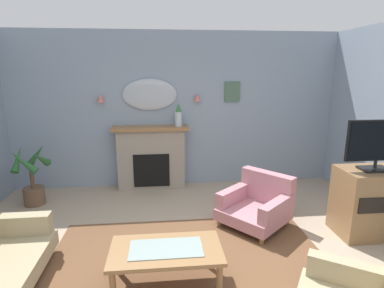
# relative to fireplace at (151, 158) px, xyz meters

# --- Properties ---
(wall_back) EXTENTS (6.93, 0.10, 2.81)m
(wall_back) POSITION_rel_fireplace_xyz_m (0.47, 0.22, 0.84)
(wall_back) COLOR #8C9EB2
(wall_back) RESTS_ON ground
(patterned_rug) EXTENTS (3.20, 2.40, 0.01)m
(patterned_rug) POSITION_rel_fireplace_xyz_m (0.47, -2.55, -0.56)
(patterned_rug) COLOR brown
(patterned_rug) RESTS_ON ground
(fireplace) EXTENTS (1.36, 0.36, 1.16)m
(fireplace) POSITION_rel_fireplace_xyz_m (0.00, 0.00, 0.00)
(fireplace) COLOR gray
(fireplace) RESTS_ON ground
(mantel_vase_right) EXTENTS (0.13, 0.13, 0.42)m
(mantel_vase_right) POSITION_rel_fireplace_xyz_m (0.50, -0.03, 0.78)
(mantel_vase_right) COLOR silver
(mantel_vase_right) RESTS_ON fireplace
(wall_mirror) EXTENTS (0.96, 0.06, 0.56)m
(wall_mirror) POSITION_rel_fireplace_xyz_m (0.00, 0.14, 1.14)
(wall_mirror) COLOR #B2BCC6
(wall_sconce_left) EXTENTS (0.14, 0.14, 0.14)m
(wall_sconce_left) POSITION_rel_fireplace_xyz_m (-0.85, 0.09, 1.09)
(wall_sconce_left) COLOR #D17066
(wall_sconce_right) EXTENTS (0.14, 0.14, 0.14)m
(wall_sconce_right) POSITION_rel_fireplace_xyz_m (0.85, 0.09, 1.09)
(wall_sconce_right) COLOR #D17066
(framed_picture) EXTENTS (0.28, 0.03, 0.36)m
(framed_picture) POSITION_rel_fireplace_xyz_m (1.50, 0.15, 1.18)
(framed_picture) COLOR #4C6B56
(coffee_table) EXTENTS (1.10, 0.60, 0.45)m
(coffee_table) POSITION_rel_fireplace_xyz_m (0.21, -2.75, -0.19)
(coffee_table) COLOR olive
(coffee_table) RESTS_ON ground
(armchair_near_fireplace) EXTENTS (1.14, 1.14, 0.71)m
(armchair_near_fireplace) POSITION_rel_fireplace_xyz_m (1.52, -1.53, -0.27)
(armchair_near_fireplace) COLOR #B77A84
(armchair_near_fireplace) RESTS_ON ground
(tv_cabinet) EXTENTS (0.80, 0.57, 0.90)m
(tv_cabinet) POSITION_rel_fireplace_xyz_m (2.88, -1.95, -0.12)
(tv_cabinet) COLOR olive
(tv_cabinet) RESTS_ON ground
(tv_flatscreen) EXTENTS (0.84, 0.24, 0.65)m
(tv_flatscreen) POSITION_rel_fireplace_xyz_m (2.88, -1.97, 0.68)
(tv_flatscreen) COLOR black
(tv_flatscreen) RESTS_ON tv_cabinet
(potted_plant_corner_palm) EXTENTS (0.52, 0.54, 0.99)m
(potted_plant_corner_palm) POSITION_rel_fireplace_xyz_m (-1.89, -0.53, -0.13)
(potted_plant_corner_palm) COLOR brown
(potted_plant_corner_palm) RESTS_ON ground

